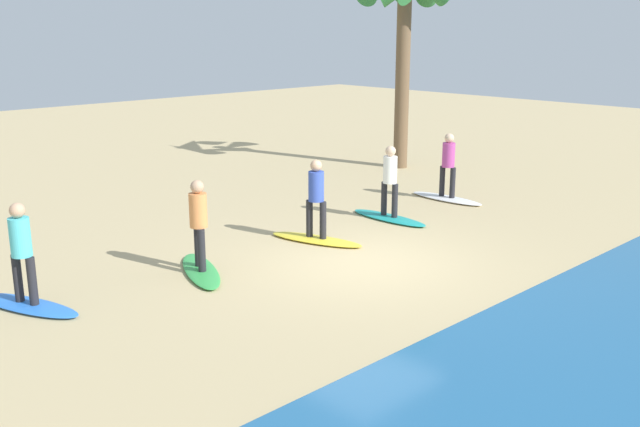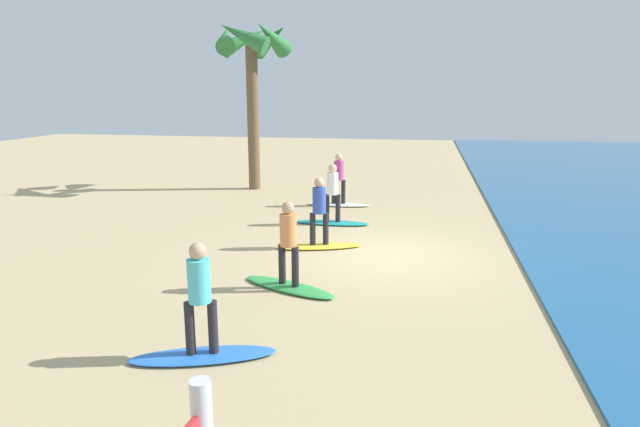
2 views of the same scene
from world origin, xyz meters
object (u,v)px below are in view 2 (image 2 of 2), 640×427
at_px(surfer_white, 339,175).
at_px(surfboard_blue, 203,356).
at_px(surfboard_green, 289,287).
at_px(surfer_green, 288,237).
at_px(surfer_yellow, 319,206).
at_px(surfboard_teal, 332,223).
at_px(surfer_teal, 332,189).
at_px(surfboard_white, 338,204).
at_px(surfer_blue, 200,291).
at_px(surfboard_yellow, 319,246).
at_px(palm_tree, 251,54).

distance_m(surfer_white, surfboard_blue, 10.81).
height_order(surfboard_green, surfer_green, surfer_green).
distance_m(surfer_white, surfer_yellow, 4.96).
height_order(surfboard_teal, surfer_teal, surfer_teal).
relative_size(surfboard_teal, surfer_green, 1.28).
bearing_deg(surfer_yellow, surfboard_teal, -178.14).
distance_m(surfboard_teal, surfboard_green, 5.28).
xyz_separation_m(surfboard_white, surfer_green, (7.81, 0.25, 0.99)).
relative_size(surfer_yellow, surfboard_blue, 0.78).
bearing_deg(surfer_blue, surfboard_teal, 176.43).
relative_size(surfer_white, surfboard_yellow, 0.78).
bearing_deg(surfboard_white, surfer_yellow, -87.49).
xyz_separation_m(surfer_yellow, surfboard_green, (2.86, -0.05, -0.99)).
xyz_separation_m(surfer_green, palm_tree, (-10.36, -3.92, 4.01)).
distance_m(surfboard_green, surfer_green, 0.99).
distance_m(surfboard_white, surfboard_blue, 10.77).
bearing_deg(palm_tree, surfer_blue, 14.25).
height_order(surfer_teal, surfer_blue, same).
bearing_deg(surfer_green, surfboard_green, 90.00).
relative_size(surfboard_yellow, surfer_yellow, 1.28).
relative_size(surfboard_teal, surfer_teal, 1.28).
bearing_deg(surfboard_white, surfboard_teal, -86.00).
xyz_separation_m(surfer_white, surfboard_teal, (2.53, 0.22, -0.99)).
distance_m(surfer_white, surfer_green, 7.82).
xyz_separation_m(surfboard_teal, surfboard_blue, (8.23, -0.51, 0.00)).
bearing_deg(palm_tree, surfer_yellow, 27.92).
height_order(surfer_white, palm_tree, palm_tree).
bearing_deg(surfboard_white, surfboard_yellow, -87.49).
distance_m(surfboard_teal, surfer_teal, 0.99).
bearing_deg(palm_tree, surfer_white, 55.25).
bearing_deg(surfer_green, surfer_yellow, 178.97).
bearing_deg(surfboard_teal, surfer_blue, -93.97).
bearing_deg(surfboard_white, surfer_green, -89.13).
distance_m(surfboard_teal, surfer_blue, 8.31).
xyz_separation_m(surfer_yellow, surfboard_blue, (5.82, -0.59, -0.99)).
height_order(surfboard_blue, palm_tree, palm_tree).
bearing_deg(surfboard_teal, surfboard_white, 94.52).
distance_m(surfer_blue, palm_tree, 14.31).
distance_m(surfer_teal, palm_tree, 7.56).
bearing_deg(surfboard_yellow, surfer_teal, 74.57).
bearing_deg(surfer_green, surfer_blue, -10.38).
distance_m(surfboard_green, palm_tree, 12.16).
bearing_deg(surfboard_blue, surfboard_yellow, 64.75).
bearing_deg(surfer_teal, palm_tree, -142.54).
height_order(surfer_white, surfer_yellow, same).
relative_size(surfer_teal, surfboard_green, 0.78).
bearing_deg(surfer_green, surfboard_yellow, 178.97).
bearing_deg(surfboard_blue, surfer_yellow, 64.75).
relative_size(surfboard_white, surfboard_teal, 1.00).
height_order(surfer_yellow, palm_tree, palm_tree).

